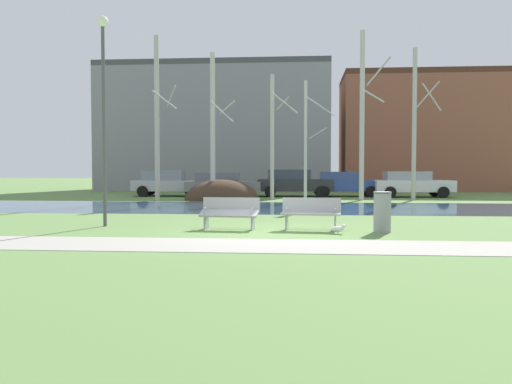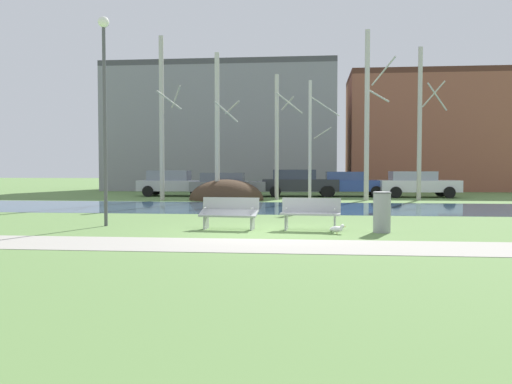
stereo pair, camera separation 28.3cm
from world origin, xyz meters
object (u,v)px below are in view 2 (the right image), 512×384
object	(u,v)px
seagull	(337,229)
parked_sedan_second_grey	(227,184)
parked_van_nearest_silver	(173,183)
bench_right	(311,213)
streetlamp	(104,89)
parked_wagon_fourth_blue	(350,183)
parked_suv_fifth_white	(417,184)
bench_left	(229,212)
trash_bin	(382,211)
parked_hatch_third_dark	(299,182)

from	to	relation	value
seagull	parked_sedan_second_grey	xyz separation A→B (m)	(-5.61, 17.45, 0.61)
parked_van_nearest_silver	parked_sedan_second_grey	bearing A→B (deg)	-4.91
bench_right	streetlamp	size ratio (longest dim) A/B	0.27
parked_wagon_fourth_blue	parked_suv_fifth_white	bearing A→B (deg)	-7.30
parked_van_nearest_silver	parked_sedan_second_grey	xyz separation A→B (m)	(3.27, -0.28, -0.05)
bench_left	parked_van_nearest_silver	world-z (taller)	parked_van_nearest_silver
trash_bin	seagull	xyz separation A→B (m)	(-1.18, -0.46, -0.42)
bench_right	parked_sedan_second_grey	size ratio (longest dim) A/B	0.37
bench_right	parked_hatch_third_dark	size ratio (longest dim) A/B	0.37
bench_left	bench_right	size ratio (longest dim) A/B	1.00
bench_right	parked_sedan_second_grey	xyz separation A→B (m)	(-4.93, 16.66, 0.27)
seagull	streetlamp	world-z (taller)	streetlamp
trash_bin	parked_wagon_fourth_blue	bearing A→B (deg)	88.90
bench_left	parked_wagon_fourth_blue	bearing A→B (deg)	75.81
streetlamp	bench_left	bearing A→B (deg)	-7.32
seagull	streetlamp	distance (m)	7.75
streetlamp	parked_hatch_third_dark	world-z (taller)	streetlamp
streetlamp	parked_suv_fifth_white	world-z (taller)	streetlamp
bench_right	parked_hatch_third_dark	bearing A→B (deg)	92.55
streetlamp	parked_suv_fifth_white	size ratio (longest dim) A/B	1.34
bench_left	seagull	bearing A→B (deg)	-15.16
parked_sedan_second_grey	parked_suv_fifth_white	distance (m)	10.90
trash_bin	parked_sedan_second_grey	bearing A→B (deg)	111.77
bench_left	trash_bin	size ratio (longest dim) A/B	1.54
parked_sedan_second_grey	parked_van_nearest_silver	bearing A→B (deg)	175.09
parked_van_nearest_silver	parked_wagon_fourth_blue	bearing A→B (deg)	3.11
parked_wagon_fourth_blue	parked_sedan_second_grey	bearing A→B (deg)	-173.23
parked_van_nearest_silver	parked_wagon_fourth_blue	world-z (taller)	parked_van_nearest_silver
bench_right	trash_bin	distance (m)	1.89
streetlamp	parked_wagon_fourth_blue	xyz separation A→B (m)	(8.14, 17.03, -3.19)
bench_right	trash_bin	size ratio (longest dim) A/B	1.54
parked_sedan_second_grey	parked_suv_fifth_white	bearing A→B (deg)	1.91
bench_left	bench_right	bearing A→B (deg)	0.00
parked_van_nearest_silver	parked_wagon_fourth_blue	size ratio (longest dim) A/B	1.05
parked_hatch_third_dark	parked_wagon_fourth_blue	size ratio (longest dim) A/B	1.09
bench_left	parked_suv_fifth_white	distance (m)	18.90
bench_right	streetlamp	world-z (taller)	streetlamp
streetlamp	trash_bin	bearing A→B (deg)	-5.92
streetlamp	parked_sedan_second_grey	size ratio (longest dim) A/B	1.36
bench_right	parked_wagon_fourth_blue	world-z (taller)	parked_wagon_fourth_blue
parked_suv_fifth_white	streetlamp	bearing A→B (deg)	-125.71
trash_bin	streetlamp	world-z (taller)	streetlamp
bench_left	parked_wagon_fourth_blue	world-z (taller)	parked_wagon_fourth_blue
streetlamp	parked_suv_fifth_white	distance (m)	20.63
streetlamp	parked_wagon_fourth_blue	bearing A→B (deg)	64.47
bench_left	parked_suv_fifth_white	world-z (taller)	parked_suv_fifth_white
bench_left	trash_bin	world-z (taller)	trash_bin
bench_left	bench_right	xyz separation A→B (m)	(2.23, 0.00, 0.00)
parked_sedan_second_grey	parked_hatch_third_dark	distance (m)	4.21
streetlamp	parked_van_nearest_silver	xyz separation A→B (m)	(-2.26, 16.47, -3.16)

